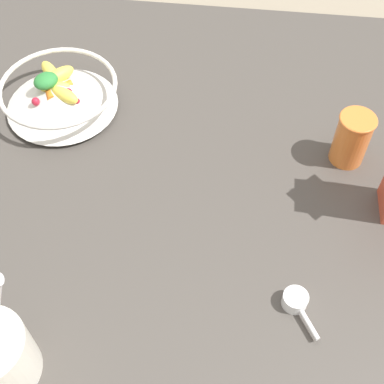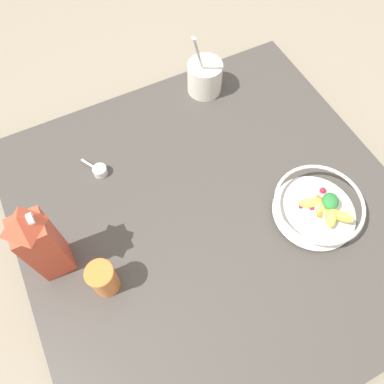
# 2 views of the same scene
# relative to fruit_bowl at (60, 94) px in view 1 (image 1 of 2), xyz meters

# --- Properties ---
(ground_plane) EXTENTS (6.00, 6.00, 0.00)m
(ground_plane) POSITION_rel_fruit_bowl_xyz_m (0.13, 0.25, -0.09)
(ground_plane) COLOR gray
(countertop) EXTENTS (1.09, 1.09, 0.04)m
(countertop) POSITION_rel_fruit_bowl_xyz_m (0.13, 0.25, -0.06)
(countertop) COLOR #47423D
(countertop) RESTS_ON ground_plane
(fruit_bowl) EXTENTS (0.25, 0.25, 0.08)m
(fruit_bowl) POSITION_rel_fruit_bowl_xyz_m (0.00, 0.00, 0.00)
(fruit_bowl) COLOR silver
(fruit_bowl) RESTS_ON countertop
(drinking_cup) EXTENTS (0.07, 0.07, 0.11)m
(drinking_cup) POSITION_rel_fruit_bowl_xyz_m (0.07, 0.60, 0.02)
(drinking_cup) COLOR orange
(drinking_cup) RESTS_ON countertop
(measuring_scoop) EXTENTS (0.09, 0.06, 0.03)m
(measuring_scoop) POSITION_rel_fruit_bowl_xyz_m (0.41, 0.50, -0.03)
(measuring_scoop) COLOR white
(measuring_scoop) RESTS_ON countertop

